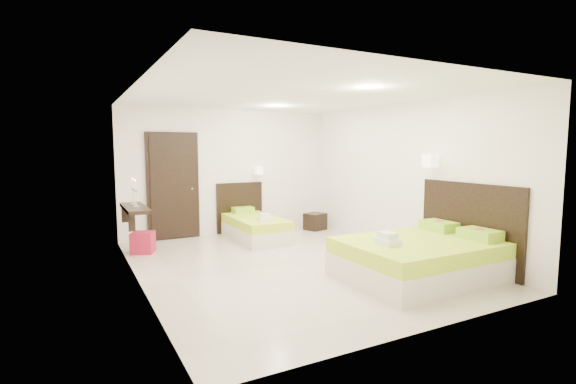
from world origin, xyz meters
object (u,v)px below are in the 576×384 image
bed_single (254,226)px  nightstand (315,221)px  bed_double (423,256)px  ottoman (143,242)px

bed_single → nightstand: bed_single is taller
bed_double → ottoman: 4.61m
nightstand → bed_single: bearing=170.4°
bed_single → ottoman: bed_single is taller
bed_double → ottoman: size_ratio=5.75×
bed_single → bed_double: 3.60m
bed_single → ottoman: size_ratio=4.76×
nightstand → ottoman: bearing=168.1°
bed_double → nightstand: bed_double is taller
bed_single → nightstand: 1.60m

